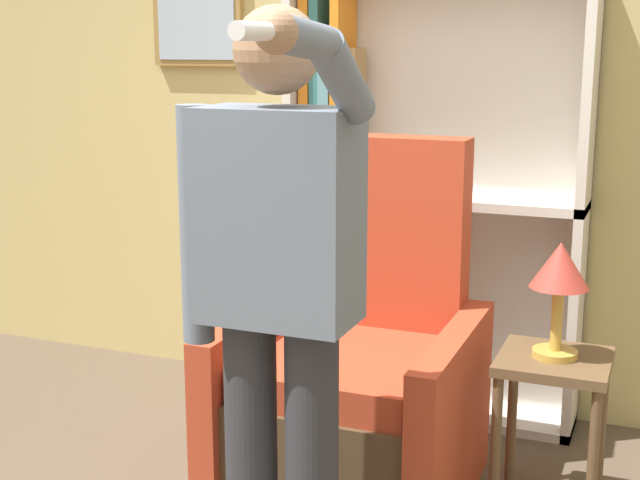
# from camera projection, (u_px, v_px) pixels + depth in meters

# --- Properties ---
(wall_back) EXTENTS (8.00, 0.11, 2.80)m
(wall_back) POSITION_uv_depth(u_px,v_px,m) (406.00, 98.00, 4.00)
(wall_back) COLOR tan
(wall_back) RESTS_ON ground_plane
(bookcase) EXTENTS (1.30, 0.28, 1.96)m
(bookcase) POSITION_uv_depth(u_px,v_px,m) (396.00, 202.00, 3.95)
(bookcase) COLOR silver
(bookcase) RESTS_ON ground_plane
(armchair) EXTENTS (0.86, 0.88, 1.30)m
(armchair) POSITION_uv_depth(u_px,v_px,m) (357.00, 386.00, 3.31)
(armchair) COLOR #4C3823
(armchair) RESTS_ON ground_plane
(person_standing) EXTENTS (0.57, 0.78, 1.74)m
(person_standing) POSITION_uv_depth(u_px,v_px,m) (277.00, 286.00, 2.40)
(person_standing) COLOR #2D2D33
(person_standing) RESTS_ON ground_plane
(side_table) EXTENTS (0.38, 0.38, 0.59)m
(side_table) POSITION_uv_depth(u_px,v_px,m) (553.00, 390.00, 3.09)
(side_table) COLOR brown
(side_table) RESTS_ON ground_plane
(table_lamp) EXTENTS (0.20, 0.20, 0.40)m
(table_lamp) POSITION_uv_depth(u_px,v_px,m) (559.00, 275.00, 3.00)
(table_lamp) COLOR gold
(table_lamp) RESTS_ON side_table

